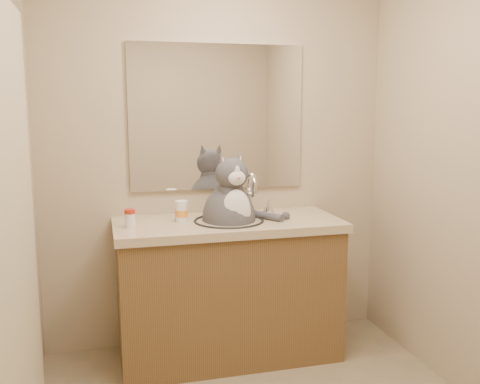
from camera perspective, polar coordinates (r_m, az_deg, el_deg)
The scene contains 8 objects.
room at distance 2.20m, azimuth 4.56°, elevation 0.62°, with size 2.22×2.52×2.42m.
vanity at distance 3.29m, azimuth -1.25°, elevation -9.98°, with size 1.34×0.59×1.12m.
mirror at distance 3.37m, azimuth -2.41°, elevation 7.95°, with size 1.10×0.02×0.90m, color white.
shower_curtain at distance 2.24m, azimuth -22.85°, elevation -4.39°, with size 0.02×1.30×1.93m.
cat at distance 3.17m, azimuth -1.06°, elevation -2.32°, with size 0.49×0.39×0.63m.
pill_bottle_redcap at distance 3.05m, azimuth -11.65°, elevation -2.77°, with size 0.07×0.07×0.10m.
pill_bottle_orange at distance 3.15m, azimuth -6.26°, elevation -2.09°, with size 0.08×0.08×0.12m.
grey_canister at distance 3.17m, azimuth -6.49°, elevation -2.42°, with size 0.05×0.05×0.08m.
Camera 1 is at (-0.72, -2.05, 1.53)m, focal length 40.00 mm.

